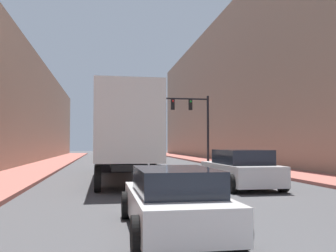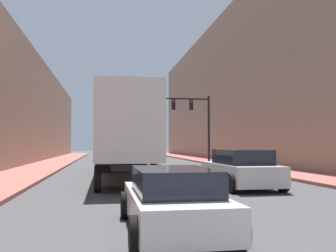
{
  "view_description": "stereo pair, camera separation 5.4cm",
  "coord_description": "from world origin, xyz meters",
  "px_view_note": "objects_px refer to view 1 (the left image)",
  "views": [
    {
      "loc": [
        -3.09,
        -1.72,
        1.78
      ],
      "look_at": [
        -0.65,
        12.38,
        2.48
      ],
      "focal_mm": 40.0,
      "sensor_mm": 36.0,
      "label": 1
    },
    {
      "loc": [
        -3.04,
        -1.73,
        1.78
      ],
      "look_at": [
        -0.65,
        12.38,
        2.48
      ],
      "focal_mm": 40.0,
      "sensor_mm": 36.0,
      "label": 2
    }
  ],
  "objects_px": {
    "semi_truck": "(121,134)",
    "suv_car": "(240,169)",
    "traffic_signal_gantry": "(188,115)",
    "sedan_car": "(173,201)"
  },
  "relations": [
    {
      "from": "semi_truck",
      "to": "sedan_car",
      "type": "distance_m",
      "value": 12.28
    },
    {
      "from": "semi_truck",
      "to": "sedan_car",
      "type": "bearing_deg",
      "value": -87.66
    },
    {
      "from": "suv_car",
      "to": "semi_truck",
      "type": "bearing_deg",
      "value": 134.23
    },
    {
      "from": "suv_car",
      "to": "traffic_signal_gantry",
      "type": "bearing_deg",
      "value": 84.58
    },
    {
      "from": "semi_truck",
      "to": "suv_car",
      "type": "bearing_deg",
      "value": -45.77
    },
    {
      "from": "traffic_signal_gantry",
      "to": "semi_truck",
      "type": "bearing_deg",
      "value": -118.69
    },
    {
      "from": "semi_truck",
      "to": "sedan_car",
      "type": "xyz_separation_m",
      "value": [
        0.5,
        -12.15,
        -1.71
      ]
    },
    {
      "from": "sedan_car",
      "to": "suv_car",
      "type": "xyz_separation_m",
      "value": [
        4.21,
        7.32,
        0.12
      ]
    },
    {
      "from": "semi_truck",
      "to": "suv_car",
      "type": "relative_size",
      "value": 2.72
    },
    {
      "from": "semi_truck",
      "to": "suv_car",
      "type": "distance_m",
      "value": 6.93
    }
  ]
}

